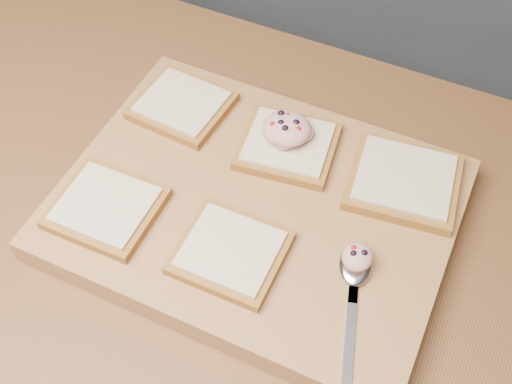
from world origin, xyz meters
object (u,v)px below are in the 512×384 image
(cutting_board, at_px, (256,209))
(bread_far_center, at_px, (288,145))
(spoon, at_px, (355,275))
(tuna_salad_dollop, at_px, (287,128))

(cutting_board, xyz_separation_m, bread_far_center, (0.00, 0.09, 0.03))
(spoon, bearing_deg, cutting_board, 160.64)
(tuna_salad_dollop, bearing_deg, cutting_board, -88.44)
(cutting_board, bearing_deg, tuna_salad_dollop, 91.56)
(tuna_salad_dollop, height_order, spoon, tuna_salad_dollop)
(cutting_board, relative_size, bread_far_center, 3.52)
(spoon, bearing_deg, tuna_salad_dollop, 134.83)
(spoon, bearing_deg, bread_far_center, 135.01)
(tuna_salad_dollop, distance_m, spoon, 0.21)
(bread_far_center, xyz_separation_m, spoon, (0.14, -0.14, -0.00))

